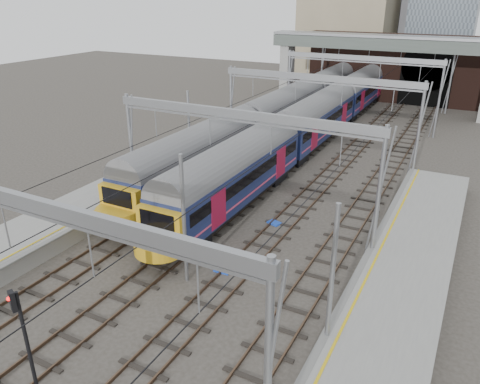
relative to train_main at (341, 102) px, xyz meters
The scene contains 12 objects.
ground 36.75m from the train_main, 86.87° to the right, with size 160.00×160.00×0.00m, color #38332D.
platform_left 35.13m from the train_main, 103.49° to the right, with size 4.32×55.00×1.12m.
tracks 21.84m from the train_main, 84.71° to the right, with size 14.40×80.00×0.22m.
overhead_line 15.76m from the train_main, 82.46° to the right, with size 16.80×80.00×8.00m.
retaining_wall 15.80m from the train_main, 77.49° to the left, with size 28.00×2.75×9.00m.
overbridge 10.69m from the train_main, 77.99° to the left, with size 28.00×3.00×9.25m.
train_main is the anchor object (origin of this frame).
train_second 8.13m from the train_main, 119.47° to the right, with size 2.96×51.39×5.04m.
signal_near_centre 43.35m from the train_main, 88.98° to the right, with size 0.36×0.45×4.40m.
equip_cover_a 32.58m from the train_main, 91.07° to the right, with size 0.93×0.66×0.11m, color blue.
equip_cover_b 26.78m from the train_main, 82.59° to the right, with size 0.85×0.60×0.10m, color blue.
equip_cover_c 33.19m from the train_main, 84.38° to the right, with size 0.89×0.63×0.10m, color blue.
Camera 1 is at (12.12, -15.19, 13.96)m, focal length 35.00 mm.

